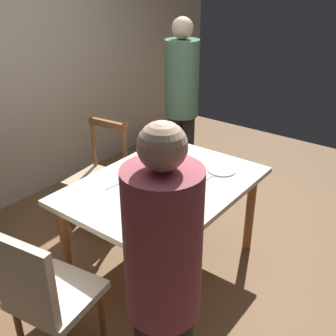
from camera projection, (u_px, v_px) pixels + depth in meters
ground at (164, 265)px, 3.26m from camera, size 6.40×6.40×0.00m
back_wall at (2, 71)px, 3.68m from camera, size 6.40×0.10×2.60m
dining_table at (164, 194)px, 2.97m from camera, size 1.41×1.04×0.75m
birthday_cake at (166, 165)px, 3.06m from camera, size 0.28×0.28×0.18m
plate_near_celebrant at (155, 217)px, 2.52m from camera, size 0.22×0.22×0.01m
plate_far_side at (133, 177)px, 3.00m from camera, size 0.22×0.22×0.01m
plate_near_guest at (222, 170)px, 3.10m from camera, size 0.22×0.22×0.01m
fork_near_celebrant at (138, 229)px, 2.41m from camera, size 0.18×0.06×0.01m
fork_far_side at (116, 185)px, 2.90m from camera, size 0.18×0.03×0.01m
fork_near_guest at (209, 178)px, 2.99m from camera, size 0.18×0.02×0.01m
chair_spindle_back at (99, 178)px, 3.61m from camera, size 0.48×0.48×0.95m
chair_upholstered at (44, 294)px, 2.24m from camera, size 0.50×0.50×0.95m
person_celebrant at (163, 282)px, 1.71m from camera, size 0.32×0.32×1.68m
person_guest at (181, 100)px, 3.88m from camera, size 0.32×0.32×1.76m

